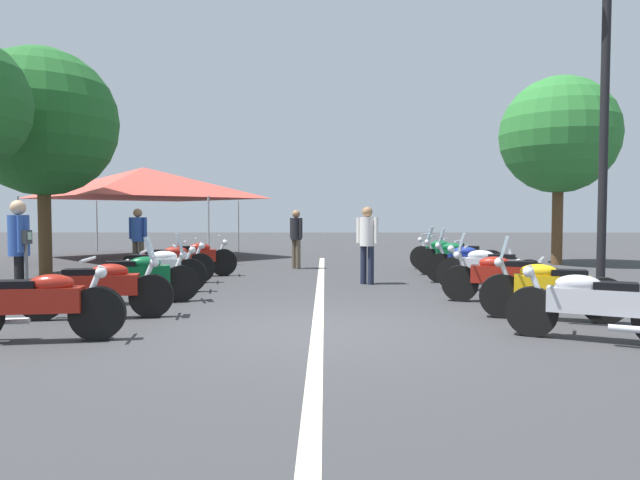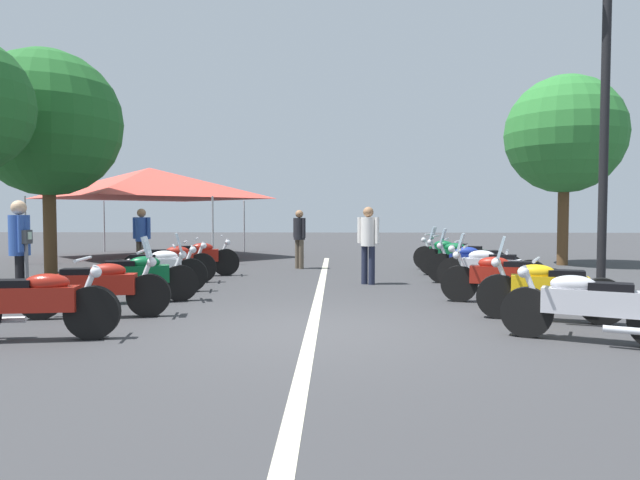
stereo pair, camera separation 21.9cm
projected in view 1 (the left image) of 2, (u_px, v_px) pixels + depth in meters
The scene contains 24 objects.
ground_plane at pixel (317, 331), 7.33m from camera, with size 80.00×80.00×0.00m, color #38383A.
lane_centre_stripe at pixel (320, 292), 10.95m from camera, with size 17.14×0.16×0.01m, color beige.
motorcycle_left_row_0 at pixel (38, 304), 6.66m from camera, with size 0.62×2.06×1.01m.
motorcycle_left_row_1 at pixel (100, 287), 8.15m from camera, with size 0.69×2.17×1.21m.
motorcycle_left_row_2 at pixel (136, 277), 9.56m from camera, with size 0.94×2.12×1.21m.
motorcycle_left_row_3 at pixel (155, 269), 10.88m from camera, with size 0.66×2.02×1.01m.
motorcycle_left_row_4 at pixel (168, 263), 12.36m from camera, with size 0.66×2.07×1.01m.
motorcycle_left_row_5 at pixel (193, 258), 13.75m from camera, with size 0.71×2.18×1.02m.
motorcycle_right_row_0 at pixel (592, 304), 6.69m from camera, with size 1.04×1.90×0.99m.
motorcycle_right_row_1 at pixel (550, 288), 8.02m from camera, with size 0.90×1.96×1.22m.
motorcycle_right_row_2 at pixel (503, 276), 9.58m from camera, with size 0.94×2.09×1.21m.
motorcycle_right_row_3 at pixel (489, 268), 11.02m from camera, with size 1.10×1.98×1.02m.
motorcycle_right_row_4 at pixel (472, 263), 12.25m from camera, with size 0.92×2.03×1.22m.
motorcycle_right_row_5 at pixel (458, 257), 13.79m from camera, with size 1.02×2.08×1.23m.
motorcycle_right_row_6 at pixel (445, 254), 15.22m from camera, with size 1.11×1.87×1.01m.
street_lamp_twin_globe at pixel (605, 82), 9.07m from camera, with size 0.32×1.22×5.53m.
parking_meter at pixel (26, 255), 8.77m from camera, with size 0.18×0.13×1.29m.
bystander_0 at pixel (138, 236), 14.38m from camera, with size 0.32×0.51×1.69m.
bystander_1 at pixel (367, 239), 12.19m from camera, with size 0.32×0.46×1.71m.
bystander_2 at pixel (19, 245), 8.89m from camera, with size 0.45×0.34×1.77m.
bystander_3 at pixel (296, 234), 15.69m from camera, with size 0.43×0.37×1.66m.
roadside_tree_1 at pixel (42, 123), 14.00m from camera, with size 3.71×3.71×5.72m.
roadside_tree_2 at pixel (559, 136), 16.83m from camera, with size 3.52×3.52×5.71m.
event_tent at pixel (144, 183), 19.66m from camera, with size 6.44×6.44×3.20m.
Camera 1 is at (-7.26, -0.10, 1.54)m, focal length 31.17 mm.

